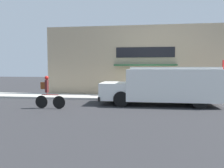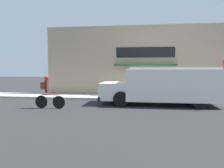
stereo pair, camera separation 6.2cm
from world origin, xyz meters
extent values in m
plane|color=#2B2B2D|center=(0.00, 0.00, 0.00)|extent=(70.00, 70.00, 0.00)
cube|color=#ADAAA3|center=(0.00, 1.13, 0.06)|extent=(28.00, 2.26, 0.13)
cube|color=tan|center=(0.00, 2.47, 2.66)|extent=(15.25, 0.18, 5.32)
cube|color=black|center=(0.03, 2.36, 3.30)|extent=(4.33, 0.05, 0.76)
cube|color=#235633|center=(0.03, 2.02, 2.35)|extent=(4.54, 0.73, 0.10)
cube|color=white|center=(1.54, -1.27, 1.18)|extent=(5.17, 2.34, 1.77)
cube|color=white|center=(-1.81, -1.26, 0.78)|extent=(1.55, 2.14, 0.97)
cube|color=white|center=(1.54, -1.27, 2.13)|extent=(4.75, 2.16, 0.12)
cube|color=black|center=(-2.54, -1.25, 0.40)|extent=(0.13, 2.27, 0.24)
cube|color=red|center=(0.13, 0.14, 1.27)|extent=(0.03, 0.44, 0.44)
cylinder|color=black|center=(-1.30, -0.26, 0.43)|extent=(0.85, 0.26, 0.85)
cylinder|color=black|center=(-1.31, -2.26, 0.43)|extent=(0.85, 0.26, 0.85)
cylinder|color=black|center=(2.85, -0.28, 0.43)|extent=(0.85, 0.26, 0.85)
cylinder|color=black|center=(2.84, -2.28, 0.43)|extent=(0.85, 0.26, 0.85)
cylinder|color=black|center=(-4.48, -3.31, 0.34)|extent=(0.68, 0.06, 0.68)
cylinder|color=black|center=(-5.47, -3.28, 0.34)|extent=(0.68, 0.06, 0.68)
cylinder|color=red|center=(-4.97, -3.30, 0.73)|extent=(0.93, 0.06, 0.04)
cylinder|color=red|center=(-5.15, -3.29, 0.79)|extent=(0.04, 0.04, 0.12)
cube|color=#561E1E|center=(-5.15, -3.29, 1.18)|extent=(0.13, 0.20, 0.66)
sphere|color=red|center=(-5.15, -3.29, 1.62)|extent=(0.21, 0.21, 0.21)
cube|color=brown|center=(-5.34, -3.29, 1.21)|extent=(0.26, 0.15, 0.36)
cylinder|color=slate|center=(5.08, 0.76, 1.41)|extent=(0.07, 0.07, 2.56)
cylinder|color=#38383D|center=(1.23, 1.87, 0.59)|extent=(0.51, 0.51, 0.92)
cylinder|color=black|center=(1.23, 1.87, 1.07)|extent=(0.52, 0.52, 0.04)
camera|label=1|loc=(-0.18, -14.15, 2.14)|focal=35.00mm
camera|label=2|loc=(-0.11, -14.15, 2.14)|focal=35.00mm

